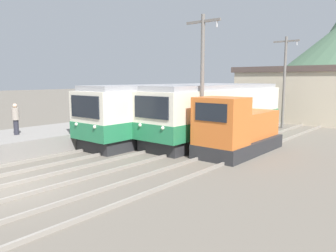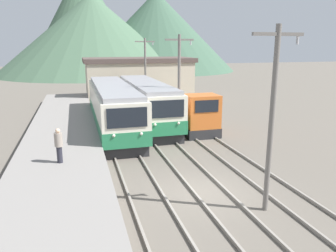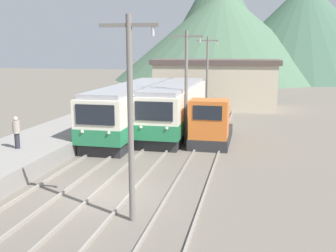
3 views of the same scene
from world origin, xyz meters
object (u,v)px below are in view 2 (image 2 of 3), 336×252
at_px(shunting_locomotive, 193,115).
at_px(catenary_mast_far, 145,71).
at_px(catenary_mast_mid, 179,82).
at_px(person_on_platform, 59,144).
at_px(catenary_mast_near, 272,115).
at_px(commuter_train_left, 113,109).
at_px(commuter_train_center, 146,105).

bearing_deg(shunting_locomotive, catenary_mast_far, 98.26).
distance_m(catenary_mast_mid, person_on_platform, 10.13).
distance_m(catenary_mast_near, catenary_mast_far, 22.69).
xyz_separation_m(shunting_locomotive, person_on_platform, (-9.36, -7.11, 0.59)).
bearing_deg(commuter_train_left, commuter_train_center, 25.06).
distance_m(shunting_locomotive, catenary_mast_mid, 3.22).
relative_size(commuter_train_left, person_on_platform, 8.42).
bearing_deg(commuter_train_center, catenary_mast_near, -84.45).
height_order(catenary_mast_mid, person_on_platform, catenary_mast_mid).
relative_size(commuter_train_center, shunting_locomotive, 2.23).
bearing_deg(person_on_platform, catenary_mast_mid, 37.54).
height_order(shunting_locomotive, catenary_mast_near, catenary_mast_near).
distance_m(shunting_locomotive, person_on_platform, 11.77).
bearing_deg(catenary_mast_mid, catenary_mast_far, 90.00).
bearing_deg(person_on_platform, catenary_mast_near, -33.99).
bearing_deg(commuter_train_left, shunting_locomotive, -17.15).
distance_m(commuter_train_center, catenary_mast_near, 15.75).
relative_size(catenary_mast_mid, person_on_platform, 4.20).
bearing_deg(person_on_platform, shunting_locomotive, 37.25).
distance_m(catenary_mast_mid, catenary_mast_far, 11.35).
distance_m(commuter_train_center, shunting_locomotive, 4.33).
bearing_deg(catenary_mast_far, shunting_locomotive, -81.74).
height_order(catenary_mast_near, catenary_mast_far, same).
relative_size(commuter_train_left, commuter_train_center, 1.09).
bearing_deg(shunting_locomotive, commuter_train_left, 162.85).
xyz_separation_m(commuter_train_center, catenary_mast_mid, (1.51, -4.17, 2.22)).
bearing_deg(catenary_mast_mid, commuter_train_center, 109.88).
bearing_deg(catenary_mast_near, shunting_locomotive, 83.15).
relative_size(commuter_train_left, catenary_mast_mid, 2.00).
bearing_deg(commuter_train_left, catenary_mast_far, 63.08).
bearing_deg(catenary_mast_near, catenary_mast_far, 90.00).
bearing_deg(catenary_mast_near, commuter_train_center, 95.55).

